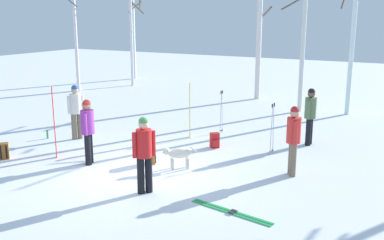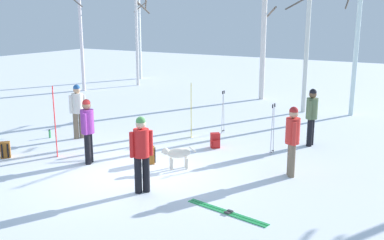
{
  "view_description": "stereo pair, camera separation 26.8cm",
  "coord_description": "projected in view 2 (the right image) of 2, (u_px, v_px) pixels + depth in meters",
  "views": [
    {
      "loc": [
        6.32,
        -8.56,
        3.84
      ],
      "look_at": [
        0.51,
        1.96,
        1.0
      ],
      "focal_mm": 42.13,
      "sensor_mm": 36.0,
      "label": 1
    },
    {
      "loc": [
        6.55,
        -8.43,
        3.84
      ],
      "look_at": [
        0.51,
        1.96,
        1.0
      ],
      "focal_mm": 42.13,
      "sensor_mm": 36.0,
      "label": 2
    }
  ],
  "objects": [
    {
      "name": "person_0",
      "position": [
        78.0,
        108.0,
        14.05
      ],
      "size": [
        0.34,
        0.47,
        1.72
      ],
      "color": "#72604C",
      "rests_on": "ground_plane"
    },
    {
      "name": "birch_tree_4",
      "position": [
        308.0,
        25.0,
        17.32
      ],
      "size": [
        1.4,
        1.19,
        6.58
      ],
      "color": "silver",
      "rests_on": "ground_plane"
    },
    {
      "name": "person_1",
      "position": [
        312.0,
        113.0,
        13.26
      ],
      "size": [
        0.34,
        0.52,
        1.72
      ],
      "color": "black",
      "rests_on": "ground_plane"
    },
    {
      "name": "birch_tree_5",
      "position": [
        358.0,
        18.0,
        16.67
      ],
      "size": [
        1.45,
        1.45,
        7.1
      ],
      "color": "silver",
      "rests_on": "ground_plane"
    },
    {
      "name": "person_4",
      "position": [
        88.0,
        127.0,
        11.67
      ],
      "size": [
        0.34,
        0.48,
        1.72
      ],
      "color": "black",
      "rests_on": "ground_plane"
    },
    {
      "name": "backpack_0",
      "position": [
        5.0,
        150.0,
        12.3
      ],
      "size": [
        0.35,
        0.34,
        0.44
      ],
      "color": "#99591E",
      "rests_on": "ground_plane"
    },
    {
      "name": "person_3",
      "position": [
        141.0,
        150.0,
        9.73
      ],
      "size": [
        0.36,
        0.43,
        1.72
      ],
      "color": "black",
      "rests_on": "ground_plane"
    },
    {
      "name": "ski_poles_0",
      "position": [
        273.0,
        127.0,
        12.49
      ],
      "size": [
        0.07,
        0.26,
        1.43
      ],
      "color": "#B2B2BC",
      "rests_on": "ground_plane"
    },
    {
      "name": "water_bottle_1",
      "position": [
        50.0,
        134.0,
        14.3
      ],
      "size": [
        0.06,
        0.06,
        0.27
      ],
      "color": "green",
      "rests_on": "ground_plane"
    },
    {
      "name": "ski_poles_1",
      "position": [
        223.0,
        111.0,
        14.74
      ],
      "size": [
        0.07,
        0.2,
        1.41
      ],
      "color": "#B2B2BC",
      "rests_on": "ground_plane"
    },
    {
      "name": "birch_tree_2",
      "position": [
        136.0,
        25.0,
        24.14
      ],
      "size": [
        1.69,
        1.7,
        6.26
      ],
      "color": "silver",
      "rests_on": "ground_plane"
    },
    {
      "name": "ground_plane",
      "position": [
        135.0,
        172.0,
        11.18
      ],
      "size": [
        60.0,
        60.0,
        0.0
      ],
      "primitive_type": "plane",
      "color": "white"
    },
    {
      "name": "ski_pair_planted_1",
      "position": [
        191.0,
        110.0,
        14.22
      ],
      "size": [
        0.12,
        0.17,
        1.76
      ],
      "color": "yellow",
      "rests_on": "ground_plane"
    },
    {
      "name": "ski_pair_lying_0",
      "position": [
        227.0,
        212.0,
        8.91
      ],
      "size": [
        1.87,
        0.48,
        0.05
      ],
      "color": "green",
      "rests_on": "ground_plane"
    },
    {
      "name": "birch_tree_0",
      "position": [
        139.0,
        24.0,
        26.63
      ],
      "size": [
        1.21,
        1.31,
        6.26
      ],
      "color": "silver",
      "rests_on": "ground_plane"
    },
    {
      "name": "person_2",
      "position": [
        292.0,
        137.0,
        10.74
      ],
      "size": [
        0.34,
        0.47,
        1.72
      ],
      "color": "#72604C",
      "rests_on": "ground_plane"
    },
    {
      "name": "backpack_1",
      "position": [
        150.0,
        155.0,
        11.83
      ],
      "size": [
        0.34,
        0.33,
        0.44
      ],
      "color": "#99591E",
      "rests_on": "ground_plane"
    },
    {
      "name": "ski_pair_planted_0",
      "position": [
        55.0,
        122.0,
        12.18
      ],
      "size": [
        0.15,
        0.16,
        1.97
      ],
      "color": "red",
      "rests_on": "ground_plane"
    },
    {
      "name": "backpack_2",
      "position": [
        215.0,
        141.0,
        13.2
      ],
      "size": [
        0.34,
        0.35,
        0.44
      ],
      "color": "red",
      "rests_on": "ground_plane"
    },
    {
      "name": "water_bottle_0",
      "position": [
        90.0,
        121.0,
        16.02
      ],
      "size": [
        0.07,
        0.07,
        0.25
      ],
      "color": "#1E72BF",
      "rests_on": "ground_plane"
    },
    {
      "name": "birch_tree_1",
      "position": [
        80.0,
        19.0,
        22.24
      ],
      "size": [
        1.16,
        0.93,
        7.02
      ],
      "color": "silver",
      "rests_on": "ground_plane"
    },
    {
      "name": "dog",
      "position": [
        177.0,
        154.0,
        11.38
      ],
      "size": [
        0.72,
        0.61,
        0.57
      ],
      "color": "beige",
      "rests_on": "ground_plane"
    },
    {
      "name": "birch_tree_3",
      "position": [
        264.0,
        23.0,
        20.02
      ],
      "size": [
        1.48,
        1.74,
        6.6
      ],
      "color": "silver",
      "rests_on": "ground_plane"
    }
  ]
}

